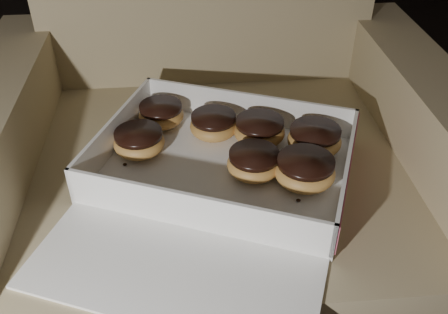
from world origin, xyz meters
TOP-DOWN VIEW (x-y plane):
  - armchair at (0.48, 0.21)m, footprint 0.86×0.72m
  - bakery_box at (0.47, 0.07)m, footprint 0.55×0.59m
  - donut_a at (0.35, 0.16)m, footprint 0.09×0.09m
  - donut_b at (0.65, 0.14)m, footprint 0.09×0.09m
  - donut_c at (0.56, 0.18)m, footprint 0.09×0.09m
  - donut_d at (0.61, 0.05)m, footprint 0.10×0.10m
  - donut_e at (0.38, 0.25)m, footprint 0.09×0.09m
  - donut_f at (0.48, 0.20)m, footprint 0.09×0.09m
  - donut_g at (0.53, 0.08)m, footprint 0.09×0.09m
  - crumb_a at (0.59, 0.01)m, footprint 0.01×0.01m
  - crumb_b at (0.32, 0.13)m, footprint 0.01×0.01m
  - crumb_c at (0.48, -0.03)m, footprint 0.01×0.01m
  - crumb_d at (0.45, -0.01)m, footprint 0.01×0.01m
  - crumb_e at (0.29, 0.10)m, footprint 0.01×0.01m

SIDE VIEW (x-z plane):
  - armchair at x=0.48m, z-range -0.17..0.73m
  - crumb_a at x=0.59m, z-range 0.41..0.41m
  - crumb_b at x=0.32m, z-range 0.41..0.41m
  - crumb_c at x=0.48m, z-range 0.41..0.41m
  - crumb_d at x=0.45m, z-range 0.41..0.41m
  - crumb_e at x=0.29m, z-range 0.41..0.41m
  - bakery_box at x=0.47m, z-range 0.38..0.45m
  - donut_e at x=0.38m, z-range 0.41..0.45m
  - donut_f at x=0.48m, z-range 0.41..0.45m
  - donut_a at x=0.35m, z-range 0.41..0.45m
  - donut_g at x=0.53m, z-range 0.41..0.45m
  - donut_c at x=0.56m, z-range 0.41..0.45m
  - donut_b at x=0.65m, z-range 0.41..0.46m
  - donut_d at x=0.61m, z-range 0.41..0.46m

